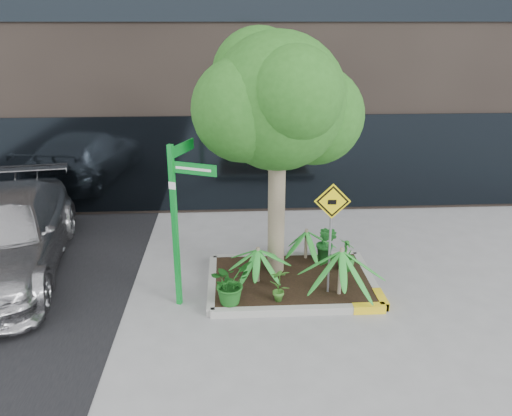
{
  "coord_description": "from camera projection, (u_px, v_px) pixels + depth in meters",
  "views": [
    {
      "loc": [
        -1.01,
        -8.58,
        5.02
      ],
      "look_at": [
        -0.52,
        0.2,
        1.71
      ],
      "focal_mm": 35.0,
      "sensor_mm": 36.0,
      "label": 1
    }
  ],
  "objects": [
    {
      "name": "palm_front",
      "position": [
        342.0,
        251.0,
        9.19
      ],
      "size": [
        1.08,
        1.08,
        1.2
      ],
      "color": "gray",
      "rests_on": "ground"
    },
    {
      "name": "palm_left",
      "position": [
        258.0,
        250.0,
        9.72
      ],
      "size": [
        0.83,
        0.83,
        0.92
      ],
      "color": "gray",
      "rests_on": "ground"
    },
    {
      "name": "tree",
      "position": [
        278.0,
        102.0,
        9.21
      ],
      "size": [
        3.3,
        2.93,
        4.95
      ],
      "color": "gray",
      "rests_on": "ground"
    },
    {
      "name": "ground",
      "position": [
        283.0,
        292.0,
        9.84
      ],
      "size": [
        80.0,
        80.0,
        0.0
      ],
      "primitive_type": "plane",
      "color": "gray",
      "rests_on": "ground"
    },
    {
      "name": "planter",
      "position": [
        293.0,
        281.0,
        10.07
      ],
      "size": [
        3.35,
        2.36,
        0.15
      ],
      "color": "#9E9E99",
      "rests_on": "ground"
    },
    {
      "name": "parked_car",
      "position": [
        4.0,
        236.0,
        10.36
      ],
      "size": [
        3.14,
        5.98,
        1.65
      ],
      "primitive_type": "imported",
      "rotation": [
        0.0,
        0.0,
        0.15
      ],
      "color": "#A3A3A7",
      "rests_on": "ground"
    },
    {
      "name": "palm_back",
      "position": [
        307.0,
        231.0,
        10.71
      ],
      "size": [
        0.76,
        0.76,
        0.85
      ],
      "color": "gray",
      "rests_on": "ground"
    },
    {
      "name": "shrub_a",
      "position": [
        230.0,
        282.0,
        9.07
      ],
      "size": [
        1.04,
        1.04,
        0.82
      ],
      "primitive_type": "imported",
      "rotation": [
        0.0,
        0.0,
        0.83
      ],
      "color": "#185418",
      "rests_on": "planter"
    },
    {
      "name": "cattle_sign",
      "position": [
        331.0,
        220.0,
        9.1
      ],
      "size": [
        0.67,
        0.18,
        2.16
      ],
      "rotation": [
        0.0,
        0.0,
        -0.06
      ],
      "color": "slate",
      "rests_on": "ground"
    },
    {
      "name": "shrub_c",
      "position": [
        279.0,
        284.0,
        9.14
      ],
      "size": [
        0.4,
        0.4,
        0.69
      ],
      "primitive_type": "imported",
      "rotation": [
        0.0,
        0.0,
        3.24
      ],
      "color": "#346C21",
      "rests_on": "planter"
    },
    {
      "name": "shrub_b",
      "position": [
        346.0,
        254.0,
        10.31
      ],
      "size": [
        0.5,
        0.5,
        0.69
      ],
      "primitive_type": "imported",
      "rotation": [
        0.0,
        0.0,
        1.94
      ],
      "color": "#206D21",
      "rests_on": "planter"
    },
    {
      "name": "street_sign_post",
      "position": [
        179.0,
        209.0,
        8.82
      ],
      "size": [
        0.84,
        1.13,
        3.08
      ],
      "rotation": [
        0.0,
        0.0,
        -0.41
      ],
      "color": "#0D942C",
      "rests_on": "ground"
    },
    {
      "name": "shrub_d",
      "position": [
        326.0,
        243.0,
        10.67
      ],
      "size": [
        0.65,
        0.65,
        0.83
      ],
      "primitive_type": "imported",
      "rotation": [
        0.0,
        0.0,
        5.49
      ],
      "color": "#1D6424",
      "rests_on": "planter"
    }
  ]
}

